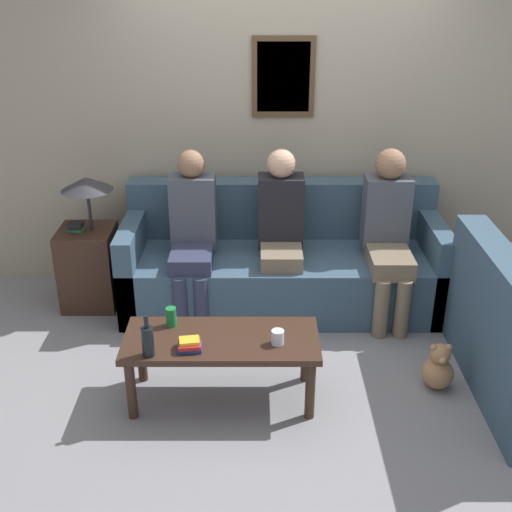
# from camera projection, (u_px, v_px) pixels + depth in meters

# --- Properties ---
(ground_plane) EXTENTS (16.00, 16.00, 0.00)m
(ground_plane) POSITION_uv_depth(u_px,v_px,m) (284.00, 335.00, 4.73)
(ground_plane) COLOR gray
(wall_back) EXTENTS (9.00, 0.08, 2.60)m
(wall_back) POSITION_uv_depth(u_px,v_px,m) (282.00, 127.00, 5.07)
(wall_back) COLOR #9E937F
(wall_back) RESTS_ON ground_plane
(couch_main) EXTENTS (2.45, 0.88, 0.92)m
(couch_main) POSITION_uv_depth(u_px,v_px,m) (282.00, 265.00, 5.07)
(couch_main) COLOR #385166
(couch_main) RESTS_ON ground_plane
(coffee_table) EXTENTS (1.19, 0.50, 0.44)m
(coffee_table) POSITION_uv_depth(u_px,v_px,m) (222.00, 347.00, 3.90)
(coffee_table) COLOR #382319
(coffee_table) RESTS_ON ground_plane
(side_table_with_lamp) EXTENTS (0.45, 0.42, 1.06)m
(side_table_with_lamp) POSITION_uv_depth(u_px,v_px,m) (89.00, 258.00, 4.99)
(side_table_with_lamp) COLOR #382319
(side_table_with_lamp) RESTS_ON ground_plane
(wine_bottle) EXTENTS (0.07, 0.07, 0.26)m
(wine_bottle) POSITION_uv_depth(u_px,v_px,m) (148.00, 340.00, 3.66)
(wine_bottle) COLOR black
(wine_bottle) RESTS_ON coffee_table
(drinking_glass) EXTENTS (0.08, 0.08, 0.09)m
(drinking_glass) POSITION_uv_depth(u_px,v_px,m) (278.00, 337.00, 3.79)
(drinking_glass) COLOR silver
(drinking_glass) RESTS_ON coffee_table
(book_stack) EXTENTS (0.15, 0.13, 0.07)m
(book_stack) POSITION_uv_depth(u_px,v_px,m) (190.00, 345.00, 3.75)
(book_stack) COLOR navy
(book_stack) RESTS_ON coffee_table
(soda_can) EXTENTS (0.07, 0.07, 0.12)m
(soda_can) POSITION_uv_depth(u_px,v_px,m) (171.00, 317.00, 3.98)
(soda_can) COLOR #197A38
(soda_can) RESTS_ON coffee_table
(person_left) EXTENTS (0.34, 0.62, 1.26)m
(person_left) POSITION_uv_depth(u_px,v_px,m) (193.00, 230.00, 4.78)
(person_left) COLOR #2D334C
(person_left) RESTS_ON ground_plane
(person_middle) EXTENTS (0.34, 0.58, 1.26)m
(person_middle) POSITION_uv_depth(u_px,v_px,m) (281.00, 227.00, 4.79)
(person_middle) COLOR #756651
(person_middle) RESTS_ON ground_plane
(person_right) EXTENTS (0.34, 0.66, 1.27)m
(person_right) POSITION_uv_depth(u_px,v_px,m) (388.00, 229.00, 4.76)
(person_right) COLOR #756651
(person_right) RESTS_ON ground_plane
(teddy_bear) EXTENTS (0.20, 0.20, 0.32)m
(teddy_bear) POSITION_uv_depth(u_px,v_px,m) (438.00, 369.00, 4.10)
(teddy_bear) COLOR #A87A51
(teddy_bear) RESTS_ON ground_plane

